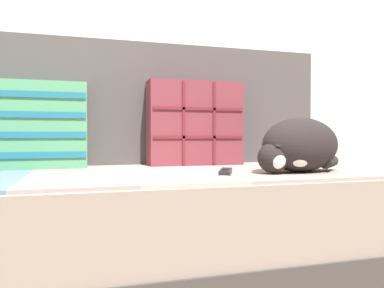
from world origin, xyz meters
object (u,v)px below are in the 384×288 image
(throw_pillow_quilted, at_px, (195,123))
(sleeping_cat, at_px, (298,146))
(throw_pillow_striped, at_px, (31,125))
(couch, at_px, (124,229))
(game_remote_far, at_px, (226,172))

(throw_pillow_quilted, distance_m, sleeping_cat, 0.52)
(throw_pillow_striped, bearing_deg, couch, -34.19)
(game_remote_far, bearing_deg, throw_pillow_striped, 145.02)
(sleeping_cat, bearing_deg, couch, 160.76)
(game_remote_far, bearing_deg, sleeping_cat, 3.27)
(couch, relative_size, sleeping_cat, 5.49)
(throw_pillow_quilted, height_order, throw_pillow_striped, throw_pillow_quilted)
(throw_pillow_quilted, height_order, game_remote_far, throw_pillow_quilted)
(couch, xyz_separation_m, game_remote_far, (0.31, -0.22, 0.22))
(throw_pillow_striped, distance_m, game_remote_far, 0.81)
(couch, distance_m, sleeping_cat, 0.70)
(couch, xyz_separation_m, sleeping_cat, (0.60, -0.21, 0.30))
(throw_pillow_striped, height_order, game_remote_far, throw_pillow_striped)
(throw_pillow_quilted, xyz_separation_m, throw_pillow_striped, (-0.68, -0.00, -0.01))
(sleeping_cat, bearing_deg, throw_pillow_striped, 154.87)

